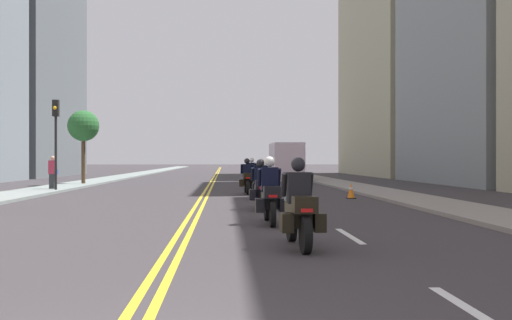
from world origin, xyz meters
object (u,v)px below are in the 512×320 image
(motorcycle_5, at_px, (252,176))
(parked_truck, at_px, (285,163))
(motorcycle_1, at_px, (270,197))
(street_tree_0, at_px, (83,127))
(motorcycle_0, at_px, (299,212))
(traffic_light_near, at_px, (56,128))
(traffic_cone_0, at_px, (351,191))
(pedestrian_1, at_px, (53,173))
(motorcycle_4, at_px, (247,179))
(motorcycle_3, at_px, (261,183))
(motorcycle_2, at_px, (261,189))

(motorcycle_5, relative_size, parked_truck, 0.35)
(motorcycle_1, bearing_deg, street_tree_0, 113.27)
(motorcycle_0, relative_size, motorcycle_5, 0.94)
(traffic_light_near, xyz_separation_m, street_tree_0, (-0.47, 7.38, 0.49))
(traffic_cone_0, distance_m, pedestrian_1, 15.06)
(motorcycle_4, bearing_deg, street_tree_0, 135.41)
(motorcycle_0, bearing_deg, street_tree_0, 108.92)
(traffic_cone_0, xyz_separation_m, street_tree_0, (-13.75, 12.65, 3.27))
(motorcycle_3, height_order, street_tree_0, street_tree_0)
(motorcycle_5, height_order, traffic_light_near, traffic_light_near)
(traffic_cone_0, xyz_separation_m, parked_truck, (-0.48, 20.66, 0.95))
(motorcycle_3, height_order, traffic_cone_0, motorcycle_3)
(motorcycle_1, relative_size, motorcycle_2, 0.95)
(motorcycle_0, relative_size, motorcycle_2, 0.95)
(motorcycle_4, height_order, traffic_cone_0, motorcycle_4)
(traffic_light_near, bearing_deg, motorcycle_3, -30.17)
(motorcycle_3, bearing_deg, motorcycle_0, -91.76)
(motorcycle_0, relative_size, traffic_light_near, 0.48)
(motorcycle_2, height_order, pedestrian_1, pedestrian_1)
(traffic_cone_0, relative_size, traffic_light_near, 0.15)
(motorcycle_3, distance_m, traffic_light_near, 11.38)
(street_tree_0, bearing_deg, traffic_light_near, -86.33)
(motorcycle_5, relative_size, pedestrian_1, 1.29)
(motorcycle_5, bearing_deg, pedestrian_1, -170.71)
(traffic_light_near, xyz_separation_m, pedestrian_1, (-0.43, 0.97, -2.19))
(parked_truck, bearing_deg, motorcycle_4, -101.80)
(motorcycle_1, xyz_separation_m, street_tree_0, (-9.75, 21.65, 2.92))
(motorcycle_0, xyz_separation_m, motorcycle_5, (0.12, 20.56, 0.03))
(motorcycle_2, relative_size, street_tree_0, 0.49)
(motorcycle_0, xyz_separation_m, motorcycle_4, (-0.30, 16.23, 0.01))
(motorcycle_3, xyz_separation_m, motorcycle_5, (-0.01, 8.08, 0.02))
(motorcycle_1, xyz_separation_m, traffic_cone_0, (4.00, 9.00, -0.35))
(motorcycle_2, height_order, traffic_cone_0, motorcycle_2)
(motorcycle_0, distance_m, parked_truck, 33.63)
(motorcycle_3, relative_size, parked_truck, 0.35)
(motorcycle_1, distance_m, street_tree_0, 23.92)
(parked_truck, bearing_deg, street_tree_0, -148.89)
(motorcycle_4, relative_size, motorcycle_5, 1.00)
(motorcycle_5, distance_m, street_tree_0, 11.58)
(street_tree_0, bearing_deg, motorcycle_4, -43.65)
(motorcycle_0, distance_m, motorcycle_2, 7.91)
(motorcycle_1, height_order, parked_truck, parked_truck)
(motorcycle_0, height_order, motorcycle_5, motorcycle_5)
(traffic_cone_0, height_order, pedestrian_1, pedestrian_1)
(motorcycle_3, xyz_separation_m, parked_truck, (3.18, 20.98, 0.61))
(motorcycle_2, xyz_separation_m, pedestrian_1, (-9.73, 11.13, 0.28))
(motorcycle_5, distance_m, parked_truck, 13.30)
(motorcycle_2, distance_m, street_tree_0, 20.30)
(motorcycle_5, height_order, traffic_cone_0, motorcycle_5)
(motorcycle_5, distance_m, traffic_light_near, 10.21)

